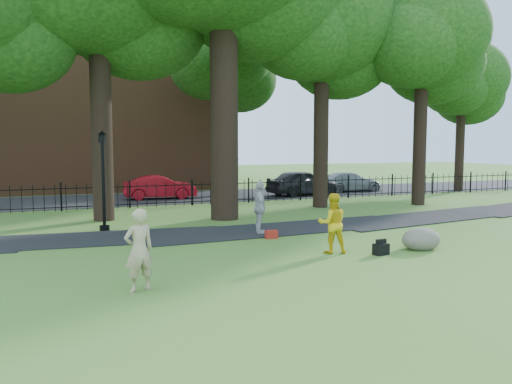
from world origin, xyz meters
name	(u,v)px	position (x,y,z in m)	size (l,w,h in m)	color
ground	(308,254)	(0.00, 0.00, 0.00)	(120.00, 120.00, 0.00)	#407127
footpath	(280,229)	(1.00, 3.90, 0.00)	(36.00, 2.60, 0.03)	black
street	(174,198)	(0.00, 16.00, 0.00)	(80.00, 7.00, 0.02)	black
iron_fence	(192,193)	(0.00, 12.00, 0.60)	(44.00, 0.04, 1.20)	black
brick_building	(87,100)	(-4.00, 24.00, 6.00)	(18.00, 8.00, 12.00)	brown
tree_row	(225,19)	(0.52, 8.40, 8.15)	(26.82, 7.96, 12.42)	black
woman	(139,250)	(-4.79, -1.78, 0.84)	(0.61, 0.40, 1.68)	tan
man	(332,223)	(0.66, -0.15, 0.82)	(0.80, 0.62, 1.64)	gold
pedestrian	(260,208)	(-0.03, 3.30, 0.87)	(1.03, 0.43, 1.75)	#B2B1B6
boulder	(421,237)	(3.26, -0.67, 0.34)	(1.16, 0.87, 0.68)	slate
lamppost	(103,182)	(-4.73, 5.90, 1.68)	(0.34, 0.34, 3.43)	black
backpack	(381,249)	(1.76, -0.85, 0.15)	(0.41, 0.25, 0.31)	black
red_bag	(271,234)	(0.00, 2.43, 0.13)	(0.38, 0.24, 0.26)	maroon
red_sedan	(160,187)	(-0.87, 15.50, 0.65)	(1.37, 3.93, 1.30)	maroon
grey_car	(302,183)	(7.38, 14.45, 0.75)	(1.77, 4.40, 1.50)	#232326
silver_car	(350,182)	(11.29, 15.40, 0.62)	(1.72, 4.24, 1.23)	gray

